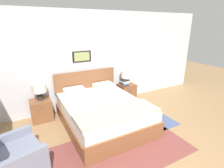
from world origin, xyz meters
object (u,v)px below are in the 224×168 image
(table_lamp_near_window, at_px, (39,89))
(nightstand_by_door, at_px, (127,92))
(armchair, at_px, (11,159))
(nightstand_near_window, at_px, (41,110))
(bed, at_px, (103,112))
(table_lamp_by_door, at_px, (126,75))

(table_lamp_near_window, bearing_deg, nightstand_by_door, -0.50)
(armchair, bearing_deg, nightstand_near_window, 143.13)
(table_lamp_near_window, bearing_deg, armchair, -112.97)
(bed, relative_size, table_lamp_by_door, 5.31)
(armchair, bearing_deg, table_lamp_by_door, 102.47)
(nightstand_near_window, distance_m, nightstand_by_door, 2.47)
(armchair, relative_size, nightstand_near_window, 1.85)
(nightstand_by_door, bearing_deg, bed, -144.97)
(nightstand_by_door, distance_m, table_lamp_near_window, 2.51)
(armchair, xyz_separation_m, table_lamp_near_window, (0.66, 1.55, 0.52))
(nightstand_near_window, height_order, table_lamp_near_window, table_lamp_near_window)
(bed, bearing_deg, armchair, -160.35)
(nightstand_by_door, relative_size, table_lamp_near_window, 1.28)
(armchair, bearing_deg, table_lamp_near_window, 142.84)
(table_lamp_near_window, xyz_separation_m, table_lamp_by_door, (2.44, 0.00, 0.00))
(table_lamp_near_window, bearing_deg, bed, -36.10)
(bed, bearing_deg, nightstand_by_door, 35.03)
(bed, xyz_separation_m, nightstand_near_window, (-1.23, 0.86, -0.04))
(bed, xyz_separation_m, table_lamp_near_window, (-1.21, 0.89, 0.50))
(nightstand_by_door, height_order, table_lamp_by_door, table_lamp_by_door)
(nightstand_near_window, bearing_deg, nightstand_by_door, 0.00)
(table_lamp_near_window, relative_size, table_lamp_by_door, 1.00)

